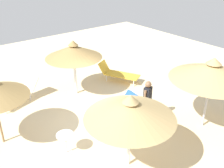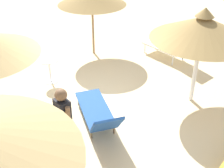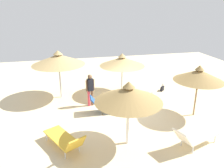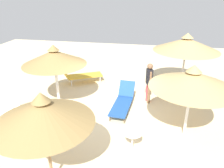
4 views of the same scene
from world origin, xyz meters
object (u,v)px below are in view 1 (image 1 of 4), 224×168
parasol_umbrella_near_right (130,110)px  lounge_chair_far_right (117,73)px  lounge_chair_front (19,93)px  person_standing_near_left (147,99)px  parasol_umbrella_center (212,71)px  parasol_umbrella_edge (73,51)px  lounge_chair_far_left (114,110)px  side_table_round (65,141)px

parasol_umbrella_near_right → lounge_chair_far_right: 6.16m
lounge_chair_front → person_standing_near_left: (-4.47, -3.30, 0.56)m
parasol_umbrella_center → person_standing_near_left: parasol_umbrella_center is taller
parasol_umbrella_edge → lounge_chair_far_left: (-2.71, -0.10, -1.69)m
parasol_umbrella_edge → parasol_umbrella_center: (-5.18, -2.42, 0.19)m
parasol_umbrella_edge → lounge_chair_far_left: parasol_umbrella_edge is taller
lounge_chair_front → side_table_round: bearing=179.9°
lounge_chair_far_right → side_table_round: size_ratio=2.94×
person_standing_near_left → side_table_round: 3.36m
lounge_chair_far_right → parasol_umbrella_near_right: bearing=144.0°
lounge_chair_far_right → side_table_round: bearing=123.9°
parasol_umbrella_near_right → lounge_chair_far_left: bearing=-28.7°
lounge_chair_far_right → lounge_chair_far_left: 3.42m
parasol_umbrella_center → person_standing_near_left: 2.47m
parasol_umbrella_center → side_table_round: 5.44m
parasol_umbrella_edge → side_table_round: (-3.34, 2.39, -1.56)m
parasol_umbrella_center → lounge_chair_front: 7.87m
parasol_umbrella_center → lounge_chair_far_left: parasol_umbrella_center is taller
parasol_umbrella_near_right → lounge_chair_far_right: bearing=-36.0°
parasol_umbrella_center → side_table_round: (1.84, 4.81, -1.75)m
parasol_umbrella_edge → lounge_chair_far_left: size_ratio=1.20×
side_table_round → lounge_chair_far_right: bearing=-56.1°
parasol_umbrella_center → lounge_chair_far_right: bearing=0.7°
person_standing_near_left → side_table_round: size_ratio=2.36×
parasol_umbrella_edge → side_table_round: size_ratio=3.48×
parasol_umbrella_edge → parasol_umbrella_center: size_ratio=0.88×
person_standing_near_left → lounge_chair_far_left: bearing=40.3°
lounge_chair_front → parasol_umbrella_center: bearing=-141.2°
lounge_chair_far_left → parasol_umbrella_near_right: bearing=151.3°
lounge_chair_front → lounge_chair_far_left: bearing=-144.7°
lounge_chair_far_right → lounge_chair_front: bearing=78.8°
parasol_umbrella_near_right → person_standing_near_left: (1.30, -2.06, -0.98)m
lounge_chair_front → side_table_round: (-4.13, 0.01, 0.06)m
parasol_umbrella_near_right → lounge_chair_front: (5.77, 1.24, -1.54)m
lounge_chair_far_right → side_table_round: 5.72m
lounge_chair_far_left → side_table_round: size_ratio=2.91×
parasol_umbrella_center → lounge_chair_far_right: size_ratio=1.35×
lounge_chair_front → side_table_round: lounge_chair_front is taller
parasol_umbrella_center → side_table_round: parasol_umbrella_center is taller
parasol_umbrella_edge → lounge_chair_far_left: 3.19m
lounge_chair_far_left → lounge_chair_front: bearing=35.3°
parasol_umbrella_edge → side_table_round: parasol_umbrella_edge is taller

